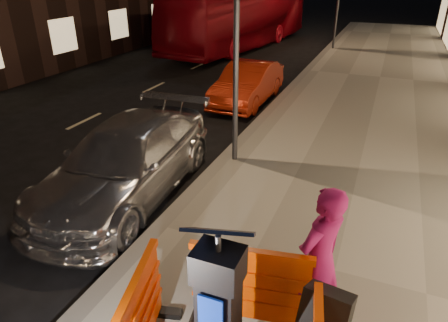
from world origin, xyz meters
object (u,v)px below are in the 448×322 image
at_px(parking_kiosk, 219,318).
at_px(bus_doubledecker, 240,47).
at_px(car_red, 247,102).
at_px(barrier_back, 250,288).
at_px(car_silver, 130,193).
at_px(barrier_kerbside, 139,322).
at_px(man, 319,260).

distance_m(parking_kiosk, bus_doubledecker, 20.69).
distance_m(car_red, bus_doubledecker, 10.23).
bearing_deg(barrier_back, car_silver, 135.47).
xyz_separation_m(barrier_kerbside, bus_doubledecker, (-5.98, 19.46, -0.73)).
relative_size(barrier_back, man, 0.77).
bearing_deg(car_silver, barrier_back, -38.34).
bearing_deg(bus_doubledecker, barrier_back, -61.82).
distance_m(barrier_kerbside, man, 2.17).
relative_size(bus_doubledecker, man, 6.30).
height_order(car_red, bus_doubledecker, bus_doubledecker).
relative_size(barrier_back, bus_doubledecker, 0.12).
xyz_separation_m(barrier_back, bus_doubledecker, (-6.93, 18.51, -0.73)).
xyz_separation_m(barrier_back, car_silver, (-3.41, 2.36, -0.73)).
relative_size(car_red, bus_doubledecker, 0.33).
distance_m(parking_kiosk, car_red, 10.50).
bearing_deg(man, car_red, -127.44).
relative_size(parking_kiosk, barrier_kerbside, 1.40).
xyz_separation_m(parking_kiosk, barrier_kerbside, (-0.95, 0.00, -0.46)).
distance_m(parking_kiosk, car_silver, 4.89).
bearing_deg(barrier_kerbside, parking_kiosk, -104.85).
bearing_deg(barrier_back, car_red, 99.53).
height_order(car_silver, car_red, car_silver).
xyz_separation_m(parking_kiosk, barrier_back, (0.00, 0.95, -0.46)).
bearing_deg(bus_doubledecker, car_silver, -70.04).
relative_size(barrier_kerbside, bus_doubledecker, 0.12).
distance_m(barrier_back, barrier_kerbside, 1.34).
xyz_separation_m(barrier_kerbside, car_red, (-2.21, 9.94, -0.73)).
bearing_deg(car_red, barrier_kerbside, -77.01).
xyz_separation_m(barrier_back, barrier_kerbside, (-0.95, -0.95, 0.00)).
distance_m(parking_kiosk, barrier_back, 1.05).
distance_m(parking_kiosk, barrier_kerbside, 1.05).
height_order(parking_kiosk, barrier_kerbside, parking_kiosk).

